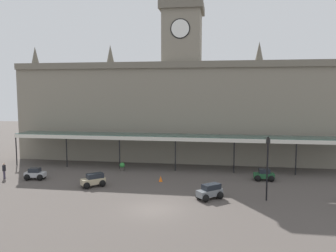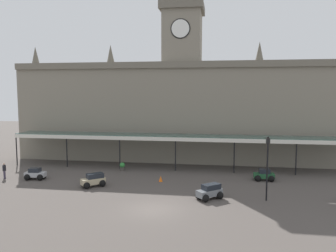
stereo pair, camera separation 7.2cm
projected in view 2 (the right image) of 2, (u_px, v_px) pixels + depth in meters
ground_plane at (153, 209)px, 25.81m from camera, size 140.00×140.00×0.00m
station_building at (182, 108)px, 44.46m from camera, size 43.59×6.60×20.29m
entrance_canopy at (177, 136)px, 39.35m from camera, size 39.87×3.26×3.96m
car_grey_estate at (210, 192)px, 28.30m from camera, size 2.40×2.33×1.27m
car_silver_sedan at (35, 175)px, 34.67m from camera, size 2.14×1.67×1.19m
car_beige_estate at (93, 181)px, 32.00m from camera, size 2.40×2.33×1.27m
car_green_sedan at (264, 176)px, 34.20m from camera, size 2.09×1.58×1.19m
pedestrian_near_entrance at (4, 170)px, 34.92m from camera, size 0.34×0.34×1.67m
victorian_lamppost at (267, 161)px, 27.58m from camera, size 0.30×0.30×5.42m
traffic_cone at (161, 179)px, 33.83m from camera, size 0.40×0.40×0.58m
planter_by_canopy at (122, 167)px, 38.46m from camera, size 0.60×0.60×0.96m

